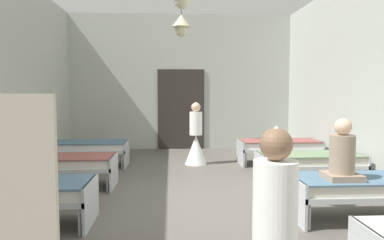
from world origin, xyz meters
The scene contains 10 objects.
ground_plane centered at (0.00, 0.00, -0.05)m, with size 7.24×11.36×0.10m, color #59544C.
room_shell centered at (0.00, 1.37, 2.03)m, with size 7.04×10.96×4.04m.
bed_left_row_1 centered at (-2.27, -0.95, 0.44)m, with size 1.90×0.84×0.57m.
bed_right_row_1 centered at (2.27, -0.95, 0.44)m, with size 1.90×0.84×0.57m.
bed_left_row_2 centered at (-2.27, 0.95, 0.44)m, with size 1.90×0.84×0.57m.
bed_right_row_2 centered at (2.27, 0.95, 0.44)m, with size 1.90×0.84×0.57m.
bed_left_row_3 centered at (-2.27, 2.85, 0.44)m, with size 1.90×0.84×0.57m.
bed_right_row_3 centered at (2.27, 2.85, 0.44)m, with size 1.90×0.84×0.57m.
nurse_near_aisle centered at (0.29, 2.95, 0.53)m, with size 0.52×0.52×1.49m.
patient_seated_primary centered at (1.92, -1.05, 0.87)m, with size 0.44×0.44×0.80m.
Camera 1 is at (-0.30, -5.60, 1.70)m, focal length 34.02 mm.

